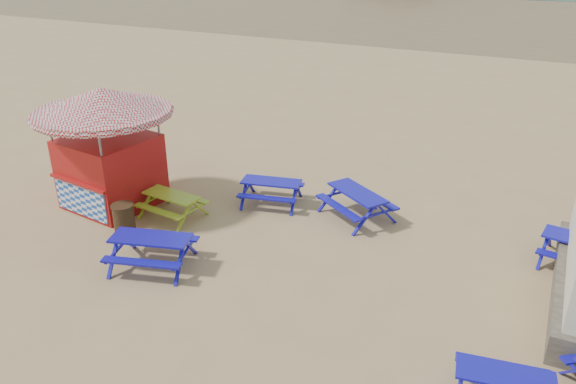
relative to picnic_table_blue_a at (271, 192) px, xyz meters
The scene contains 8 objects.
ground 2.92m from the picnic_table_blue_a, 57.70° to the right, with size 400.00×400.00×0.00m, color tan.
wet_sand 52.58m from the picnic_table_blue_a, 88.32° to the left, with size 400.00×400.00×0.00m, color olive.
picnic_table_blue_a is the anchor object (origin of this frame).
picnic_table_blue_b 2.78m from the picnic_table_blue_a, ahead, with size 2.60×2.49×0.85m.
picnic_table_blue_d 4.77m from the picnic_table_blue_a, 102.39° to the right, with size 2.41×2.14×0.85m.
picnic_table_yellow 3.12m from the picnic_table_blue_a, 136.28° to the right, with size 1.91×1.60×0.75m.
ice_cream_kiosk 5.38m from the picnic_table_blue_a, 153.73° to the right, with size 4.73×4.73×3.77m.
litter_bin 4.62m from the picnic_table_blue_a, 127.43° to the right, with size 0.64×0.64×0.95m.
Camera 1 is at (6.07, -11.85, 7.88)m, focal length 35.00 mm.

